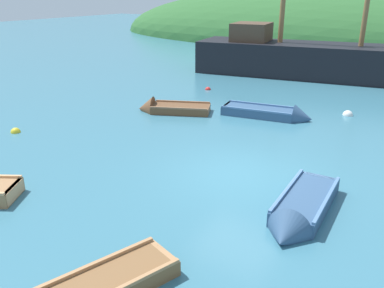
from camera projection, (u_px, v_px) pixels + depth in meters
The scene contains 9 objects.
ground_plane at pixel (240, 174), 11.71m from camera, with size 120.00×120.00×0.00m, color teal.
shore_hill at pixel (333, 40), 42.23m from camera, with size 53.27×21.24×10.89m, color #2D602D.
sailing_ship at pixel (311, 64), 24.57m from camera, with size 16.82×6.03×13.23m.
rowboat_outer_right at pixel (168, 110), 17.63m from camera, with size 3.30×2.36×1.11m.
rowboat_center at pixel (272, 115), 16.83m from camera, with size 3.84×1.71×1.05m.
rowboat_portside at pixel (300, 212), 9.45m from camera, with size 1.22×3.33×1.00m.
buoy_yellow at pixel (16, 132), 15.11m from camera, with size 0.36×0.36×0.36m, color yellow.
buoy_red at pixel (208, 90), 21.53m from camera, with size 0.30×0.30×0.30m, color red.
buoy_white at pixel (348, 115), 17.16m from camera, with size 0.42×0.42×0.42m, color white.
Camera 1 is at (4.70, -9.63, 5.01)m, focal length 37.73 mm.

